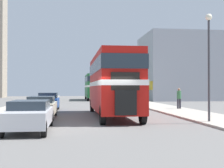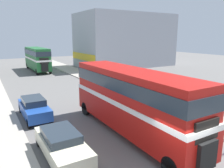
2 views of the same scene
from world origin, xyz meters
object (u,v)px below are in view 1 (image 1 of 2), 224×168
car_parked_near (29,115)px  car_parked_far (48,102)px  double_decker_bus (112,81)px  pedestrian_walking (179,97)px  bus_distant (93,85)px  street_lamp (209,51)px  car_parked_mid (41,107)px

car_parked_near → car_parked_far: car_parked_far is taller
double_decker_bus → car_parked_near: (-4.56, -6.54, -1.71)m
car_parked_near → pedestrian_walking: 16.48m
car_parked_far → pedestrian_walking: (11.32, -0.37, 0.35)m
bus_distant → street_lamp: street_lamp is taller
car_parked_near → car_parked_mid: car_parked_mid is taller
double_decker_bus → car_parked_near: double_decker_bus is taller
car_parked_near → street_lamp: size_ratio=0.79×
bus_distant → car_parked_near: bearing=-98.2°
double_decker_bus → car_parked_near: size_ratio=2.40×
street_lamp → pedestrian_walking: bearing=79.5°
double_decker_bus → pedestrian_walking: 8.75m
car_parked_mid → double_decker_bus: bearing=6.6°
bus_distant → pedestrian_walking: bus_distant is taller
bus_distant → pedestrian_walking: size_ratio=5.76×
double_decker_bus → pedestrian_walking: bearing=40.0°
car_parked_far → street_lamp: bearing=-48.6°
car_parked_mid → street_lamp: 10.75m
pedestrian_walking → car_parked_mid: bearing=-151.6°
car_parked_near → car_parked_far: 12.47m
car_parked_near → car_parked_mid: size_ratio=1.03×
car_parked_mid → street_lamp: (9.36, -4.20, 3.22)m
double_decker_bus → car_parked_far: (-4.69, 5.93, -1.64)m
bus_distant → street_lamp: (4.10, -34.04, 1.53)m
bus_distant → car_parked_near: size_ratio=2.23×
pedestrian_walking → double_decker_bus: bearing=-140.0°
pedestrian_walking → street_lamp: street_lamp is taller
double_decker_bus → pedestrian_walking: double_decker_bus is taller
double_decker_bus → pedestrian_walking: (6.63, 5.56, -1.30)m
bus_distant → car_parked_mid: 30.35m
bus_distant → car_parked_mid: (-5.26, -29.84, -1.69)m
car_parked_near → street_lamp: (9.28, 1.80, 3.23)m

